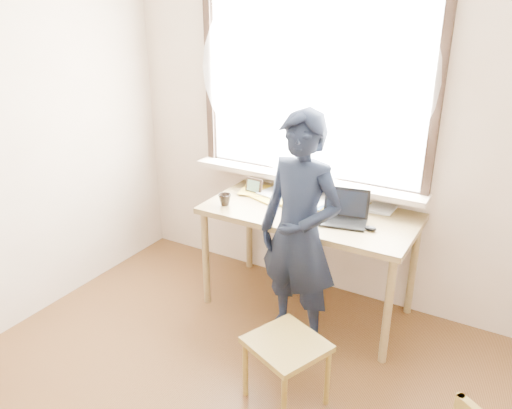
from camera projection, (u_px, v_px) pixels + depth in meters
The scene contains 12 objects.
room_shell at pixel (176, 144), 2.07m from camera, with size 3.52×4.02×2.61m.
desk at pixel (309, 222), 3.56m from camera, with size 1.49×0.75×0.80m.
laptop at pixel (345, 214), 3.36m from camera, with size 0.35×0.30×0.21m.
mug_white at pixel (308, 193), 3.72m from camera, with size 0.13×0.13×0.10m, color white.
mug_dark at pixel (225, 200), 3.61m from camera, with size 0.09×0.09×0.09m, color black.
mouse at pixel (370, 228), 3.23m from camera, with size 0.08×0.06×0.03m, color black.
desk_clutter at pixel (294, 195), 3.77m from camera, with size 0.74×0.54×0.03m.
book_a at pixel (267, 189), 3.89m from camera, with size 0.20×0.27×0.03m, color white.
book_b at pixel (370, 205), 3.61m from camera, with size 0.18×0.25×0.02m, color white.
picture_frame at pixel (254, 187), 3.83m from camera, with size 0.14×0.03×0.11m.
work_chair at pixel (287, 351), 2.82m from camera, with size 0.52×0.51×0.41m.
person at pixel (300, 234), 3.19m from camera, with size 0.58×0.38×1.60m, color black.
Camera 1 is at (1.27, -1.37, 2.19)m, focal length 35.00 mm.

